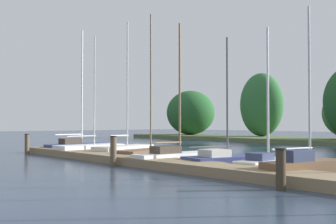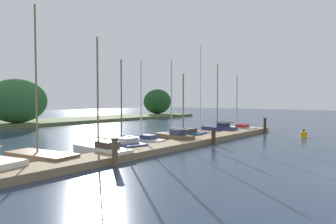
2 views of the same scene
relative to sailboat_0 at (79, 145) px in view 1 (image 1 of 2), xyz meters
The scene contains 12 objects.
dock_pier 13.31m from the sailboat_0, ahead, with size 29.56×1.80×0.35m.
sailboat_0 is the anchor object (origin of this frame).
sailboat_1 2.38m from the sailboat_0, ahead, with size 1.63×4.48×7.02m.
sailboat_2 4.54m from the sailboat_0, ahead, with size 2.14×4.26×7.65m.
sailboat_3 6.88m from the sailboat_0, ahead, with size 2.10×4.11×7.55m.
sailboat_4 9.89m from the sailboat_0, ahead, with size 1.18×4.42×6.40m.
sailboat_5 12.11m from the sailboat_0, ahead, with size 2.06×3.73×5.50m.
sailboat_6 14.08m from the sailboat_0, ahead, with size 1.24×3.26×5.63m.
sailboat_7 16.29m from the sailboat_0, ahead, with size 1.50×3.64×5.83m.
mooring_piling_0 3.26m from the sailboat_0, 97.96° to the right, with size 0.31×0.31×1.19m.
mooring_piling_1 9.26m from the sailboat_0, 20.01° to the right, with size 0.31×0.31×1.29m.
mooring_piling_2 17.45m from the sailboat_0, 10.77° to the right, with size 0.32×0.32×1.15m.
Camera 1 is at (10.63, -0.74, 1.86)m, focal length 44.54 mm.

